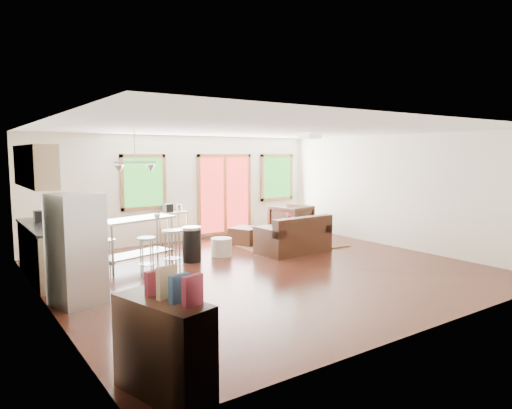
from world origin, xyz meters
TOP-DOWN VIEW (x-y plane):
  - floor at (0.00, 0.00)m, footprint 7.50×7.00m
  - ceiling at (0.00, 0.00)m, footprint 7.50×7.00m
  - back_wall at (0.00, 3.51)m, footprint 7.50×0.02m
  - left_wall at (-3.76, 0.00)m, footprint 0.02×7.00m
  - right_wall at (3.76, 0.00)m, footprint 0.02×7.00m
  - front_wall at (0.00, -3.51)m, footprint 7.50×0.02m
  - window_left at (-1.00, 3.46)m, footprint 1.10×0.05m
  - french_doors at (1.20, 3.46)m, footprint 1.60×0.05m
  - window_right at (2.90, 3.46)m, footprint 1.10×0.05m
  - rug at (1.81, 1.56)m, footprint 2.39×1.89m
  - loveseat at (1.39, 0.84)m, footprint 1.56×0.92m
  - coffee_table at (1.66, 1.83)m, footprint 1.09×0.67m
  - armchair at (2.59, 2.44)m, footprint 1.06×1.02m
  - ottoman at (1.02, 2.22)m, footprint 0.81×0.81m
  - pouf at (-0.09, 1.46)m, footprint 0.56×0.56m
  - vase at (1.92, 1.69)m, footprint 0.24×0.25m
  - book at (2.19, 1.53)m, footprint 0.21×0.07m
  - cabinets at (-3.49, 1.70)m, footprint 0.64×2.24m
  - refrigerator at (-3.34, -0.03)m, footprint 0.78×0.77m
  - island at (-1.88, 1.60)m, footprint 1.59×0.97m
  - cup at (-1.58, 1.28)m, footprint 0.13×0.12m
  - bar_stool_a at (-2.55, 1.25)m, footprint 0.33×0.33m
  - bar_stool_b at (-1.97, 0.84)m, footprint 0.38×0.38m
  - bar_stool_c at (-1.45, 0.90)m, footprint 0.39×0.39m
  - trash_can at (-0.82, 1.37)m, footprint 0.49×0.49m
  - kitchen_cart at (-0.36, 3.29)m, footprint 0.72×0.54m
  - bookshelf at (-3.35, -3.10)m, footprint 0.64×1.06m
  - ceiling_flush at (1.60, 0.60)m, footprint 0.35×0.35m
  - pendant_light at (-1.90, 1.50)m, footprint 0.80×0.18m

SIDE VIEW (x-z plane):
  - floor at x=0.00m, z-range -0.02..0.00m
  - rug at x=1.81m, z-range 0.00..0.02m
  - pouf at x=-0.09m, z-range 0.00..0.39m
  - ottoman at x=1.02m, z-range 0.00..0.41m
  - loveseat at x=1.39m, z-range -0.09..0.73m
  - trash_can at x=-0.82m, z-range 0.00..0.71m
  - coffee_table at x=1.66m, z-range 0.16..0.59m
  - armchair at x=2.59m, z-range 0.00..0.91m
  - bookshelf at x=-3.35m, z-range -0.13..1.05m
  - bar_stool_a at x=-2.55m, z-range 0.16..0.81m
  - bar_stool_b at x=-1.97m, z-range 0.17..0.86m
  - vase at x=1.92m, z-range 0.35..0.70m
  - book at x=2.19m, z-range 0.40..0.68m
  - bar_stool_c at x=-1.45m, z-range 0.19..0.96m
  - island at x=-1.88m, z-range 0.18..1.11m
  - kitchen_cart at x=-0.36m, z-range 0.18..1.16m
  - refrigerator at x=-3.34m, z-range 0.00..1.60m
  - cabinets at x=-3.49m, z-range -0.22..2.08m
  - cup at x=-1.58m, z-range 0.95..1.06m
  - french_doors at x=1.20m, z-range 0.05..2.15m
  - back_wall at x=0.00m, z-range 0.00..2.60m
  - left_wall at x=-3.76m, z-range 0.00..2.60m
  - right_wall at x=3.76m, z-range 0.00..2.60m
  - front_wall at x=0.00m, z-range 0.00..2.60m
  - window_left at x=-1.00m, z-range 0.85..2.15m
  - window_right at x=2.90m, z-range 0.85..2.15m
  - pendant_light at x=-1.90m, z-range 1.50..2.29m
  - ceiling_flush at x=1.60m, z-range 2.47..2.59m
  - ceiling at x=0.00m, z-range 2.60..2.62m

